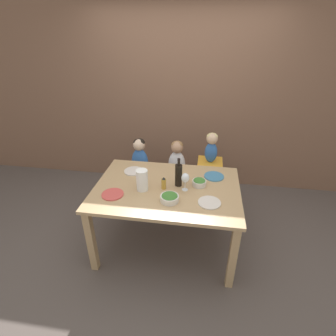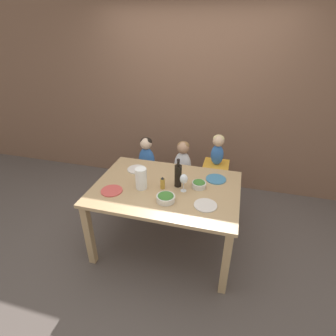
% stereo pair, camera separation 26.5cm
% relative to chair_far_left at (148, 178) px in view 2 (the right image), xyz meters
% --- Properties ---
extents(ground_plane, '(14.00, 14.00, 0.00)m').
position_rel_chair_far_left_xyz_m(ground_plane, '(0.48, -0.75, -0.37)').
color(ground_plane, '#564C47').
extents(wall_back, '(10.00, 0.06, 2.70)m').
position_rel_chair_far_left_xyz_m(wall_back, '(0.48, 0.72, 0.98)').
color(wall_back, brown).
rests_on(wall_back, ground_plane).
extents(dining_table, '(1.47, 1.04, 0.77)m').
position_rel_chair_far_left_xyz_m(dining_table, '(0.48, -0.75, 0.30)').
color(dining_table, tan).
rests_on(dining_table, ground_plane).
extents(chair_far_left, '(0.36, 0.41, 0.44)m').
position_rel_chair_far_left_xyz_m(chair_far_left, '(0.00, 0.00, 0.00)').
color(chair_far_left, silver).
rests_on(chair_far_left, ground_plane).
extents(chair_far_center, '(0.36, 0.41, 0.44)m').
position_rel_chair_far_left_xyz_m(chair_far_center, '(0.49, 0.00, 0.00)').
color(chair_far_center, silver).
rests_on(chair_far_center, ground_plane).
extents(chair_right_highchair, '(0.31, 0.35, 0.70)m').
position_rel_chair_far_left_xyz_m(chair_right_highchair, '(0.91, 0.00, 0.17)').
color(chair_right_highchair, silver).
rests_on(chair_right_highchair, ground_plane).
extents(person_child_left, '(0.22, 0.16, 0.51)m').
position_rel_chair_far_left_xyz_m(person_child_left, '(0.00, 0.00, 0.35)').
color(person_child_left, '#3366B2').
rests_on(person_child_left, chair_far_left).
extents(person_child_center, '(0.22, 0.16, 0.51)m').
position_rel_chair_far_left_xyz_m(person_child_center, '(0.49, 0.00, 0.35)').
color(person_child_center, silver).
rests_on(person_child_center, chair_far_center).
extents(person_baby_right, '(0.15, 0.14, 0.39)m').
position_rel_chair_far_left_xyz_m(person_baby_right, '(0.91, 0.00, 0.56)').
color(person_baby_right, '#3366B2').
rests_on(person_baby_right, chair_right_highchair).
extents(wine_bottle, '(0.07, 0.07, 0.31)m').
position_rel_chair_far_left_xyz_m(wine_bottle, '(0.59, -0.70, 0.52)').
color(wine_bottle, black).
rests_on(wine_bottle, dining_table).
extents(paper_towel_roll, '(0.12, 0.12, 0.22)m').
position_rel_chair_far_left_xyz_m(paper_towel_roll, '(0.24, -0.84, 0.51)').
color(paper_towel_roll, white).
rests_on(paper_towel_roll, dining_table).
extents(wine_glass_near, '(0.08, 0.08, 0.19)m').
position_rel_chair_far_left_xyz_m(wine_glass_near, '(0.67, -0.78, 0.53)').
color(wine_glass_near, white).
rests_on(wine_glass_near, dining_table).
extents(salad_bowl_large, '(0.18, 0.18, 0.08)m').
position_rel_chair_far_left_xyz_m(salad_bowl_large, '(0.54, -0.99, 0.44)').
color(salad_bowl_large, silver).
rests_on(salad_bowl_large, dining_table).
extents(salad_bowl_small, '(0.14, 0.14, 0.08)m').
position_rel_chair_far_left_xyz_m(salad_bowl_small, '(0.80, -0.67, 0.44)').
color(salad_bowl_small, silver).
rests_on(salad_bowl_small, dining_table).
extents(dinner_plate_front_left, '(0.21, 0.21, 0.01)m').
position_rel_chair_far_left_xyz_m(dinner_plate_front_left, '(-0.02, -0.97, 0.40)').
color(dinner_plate_front_left, '#D14C47').
rests_on(dinner_plate_front_left, dining_table).
extents(dinner_plate_back_left, '(0.21, 0.21, 0.01)m').
position_rel_chair_far_left_xyz_m(dinner_plate_back_left, '(0.06, -0.49, 0.40)').
color(dinner_plate_back_left, silver).
rests_on(dinner_plate_back_left, dining_table).
extents(dinner_plate_back_right, '(0.21, 0.21, 0.01)m').
position_rel_chair_far_left_xyz_m(dinner_plate_back_right, '(0.95, -0.47, 0.40)').
color(dinner_plate_back_right, teal).
rests_on(dinner_plate_back_right, dining_table).
extents(dinner_plate_front_right, '(0.21, 0.21, 0.01)m').
position_rel_chair_far_left_xyz_m(dinner_plate_front_right, '(0.91, -0.96, 0.40)').
color(dinner_plate_front_right, silver).
rests_on(dinner_plate_front_right, dining_table).
extents(condiment_bottle_hot_sauce, '(0.05, 0.05, 0.13)m').
position_rel_chair_far_left_xyz_m(condiment_bottle_hot_sauce, '(0.45, -0.78, 0.46)').
color(condiment_bottle_hot_sauce, '#BC8E33').
rests_on(condiment_bottle_hot_sauce, dining_table).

